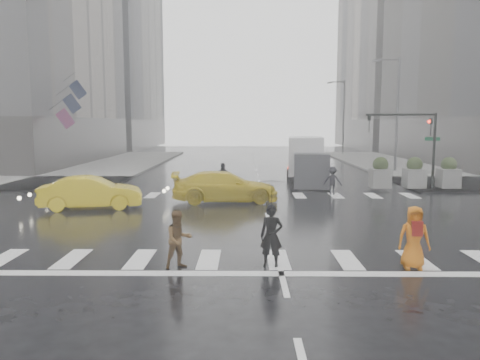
{
  "coord_description": "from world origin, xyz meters",
  "views": [
    {
      "loc": [
        -0.97,
        -19.17,
        3.94
      ],
      "look_at": [
        -1.18,
        2.0,
        1.34
      ],
      "focal_mm": 35.0,
      "sensor_mm": 36.0,
      "label": 1
    }
  ],
  "objects_px": {
    "pedestrian_brown": "(179,239)",
    "box_truck": "(307,160)",
    "taxi_mid": "(91,193)",
    "traffic_signal_pole": "(417,135)",
    "taxi_front": "(94,186)",
    "pedestrian_orange": "(414,237)"
  },
  "relations": [
    {
      "from": "pedestrian_orange",
      "to": "taxi_front",
      "type": "bearing_deg",
      "value": 141.62
    },
    {
      "from": "traffic_signal_pole",
      "to": "pedestrian_brown",
      "type": "bearing_deg",
      "value": -128.47
    },
    {
      "from": "traffic_signal_pole",
      "to": "box_truck",
      "type": "xyz_separation_m",
      "value": [
        -6.01,
        2.49,
        -1.61
      ]
    },
    {
      "from": "taxi_front",
      "to": "box_truck",
      "type": "xyz_separation_m",
      "value": [
        11.91,
        5.37,
        1.0
      ]
    },
    {
      "from": "pedestrian_orange",
      "to": "taxi_front",
      "type": "xyz_separation_m",
      "value": [
        -12.51,
        11.93,
        -0.25
      ]
    },
    {
      "from": "traffic_signal_pole",
      "to": "pedestrian_brown",
      "type": "relative_size",
      "value": 2.84
    },
    {
      "from": "taxi_mid",
      "to": "box_truck",
      "type": "relative_size",
      "value": 0.8
    },
    {
      "from": "pedestrian_brown",
      "to": "box_truck",
      "type": "relative_size",
      "value": 0.28
    },
    {
      "from": "pedestrian_orange",
      "to": "taxi_mid",
      "type": "distance_m",
      "value": 14.59
    },
    {
      "from": "taxi_mid",
      "to": "pedestrian_brown",
      "type": "bearing_deg",
      "value": -160.08
    },
    {
      "from": "taxi_front",
      "to": "box_truck",
      "type": "bearing_deg",
      "value": -63.86
    },
    {
      "from": "pedestrian_brown",
      "to": "taxi_front",
      "type": "bearing_deg",
      "value": 87.54
    },
    {
      "from": "taxi_front",
      "to": "pedestrian_orange",
      "type": "bearing_deg",
      "value": -131.77
    },
    {
      "from": "traffic_signal_pole",
      "to": "pedestrian_orange",
      "type": "bearing_deg",
      "value": -110.04
    },
    {
      "from": "taxi_mid",
      "to": "taxi_front",
      "type": "bearing_deg",
      "value": 4.7
    },
    {
      "from": "pedestrian_brown",
      "to": "box_truck",
      "type": "distance_m",
      "value": 18.25
    },
    {
      "from": "pedestrian_brown",
      "to": "pedestrian_orange",
      "type": "relative_size",
      "value": 0.92
    },
    {
      "from": "traffic_signal_pole",
      "to": "pedestrian_brown",
      "type": "height_order",
      "value": "traffic_signal_pole"
    },
    {
      "from": "pedestrian_orange",
      "to": "box_truck",
      "type": "distance_m",
      "value": 17.33
    },
    {
      "from": "box_truck",
      "to": "traffic_signal_pole",
      "type": "bearing_deg",
      "value": -16.15
    },
    {
      "from": "pedestrian_brown",
      "to": "box_truck",
      "type": "height_order",
      "value": "box_truck"
    },
    {
      "from": "taxi_front",
      "to": "pedestrian_brown",
      "type": "bearing_deg",
      "value": -150.87
    }
  ]
}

